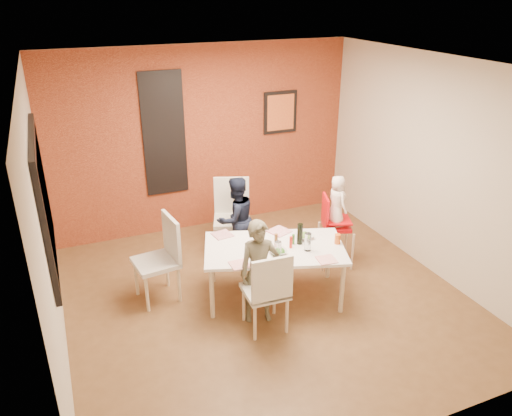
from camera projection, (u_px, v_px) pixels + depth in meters
name	position (u px, v px, depth m)	size (l,w,h in m)	color
ground	(266.00, 298.00, 5.96)	(4.50, 4.50, 0.00)	brown
ceiling	(268.00, 65.00, 4.86)	(4.50, 4.50, 0.02)	white
wall_back	(205.00, 139.00, 7.30)	(4.50, 0.02, 2.70)	beige
wall_front	(396.00, 305.00, 3.51)	(4.50, 0.02, 2.70)	beige
wall_left	(45.00, 229.00, 4.61)	(0.02, 4.50, 2.70)	beige
wall_right	(432.00, 167.00, 6.20)	(0.02, 4.50, 2.70)	beige
brick_accent_wall	(205.00, 140.00, 7.28)	(4.50, 0.02, 2.70)	maroon
picture_window_frame	(44.00, 201.00, 4.71)	(0.05, 1.70, 1.30)	black
picture_window_pane	(45.00, 200.00, 4.72)	(0.02, 1.55, 1.15)	black
glassblock_strip	(164.00, 134.00, 7.00)	(0.55, 0.03, 1.70)	silver
glassblock_surround	(164.00, 134.00, 7.00)	(0.60, 0.03, 1.76)	black
art_print_frame	(280.00, 112.00, 7.57)	(0.54, 0.03, 0.64)	black
art_print_canvas	(281.00, 112.00, 7.56)	(0.44, 0.01, 0.54)	orange
dining_table	(274.00, 251.00, 5.75)	(1.79, 1.35, 0.66)	white
chair_near	(268.00, 289.00, 5.17)	(0.46, 0.46, 0.95)	silver
chair_far	(232.00, 212.00, 6.82)	(0.62, 0.62, 1.04)	silver
chair_left	(163.00, 254.00, 5.76)	(0.53, 0.53, 1.02)	silver
high_chair	(333.00, 224.00, 6.47)	(0.51, 0.51, 0.97)	red
child_near	(259.00, 272.00, 5.35)	(0.44, 0.29, 1.19)	brown
child_far	(236.00, 219.00, 6.60)	(0.57, 0.44, 1.17)	black
toddler	(337.00, 201.00, 6.33)	(0.33, 0.21, 0.67)	white
plate_near_left	(240.00, 264.00, 5.35)	(0.20, 0.20, 0.01)	white
plate_far_mid	(279.00, 231.00, 6.08)	(0.23, 0.23, 0.01)	white
plate_near_right	(327.00, 260.00, 5.45)	(0.20, 0.20, 0.01)	white
plate_far_left	(222.00, 235.00, 5.99)	(0.22, 0.22, 0.01)	silver
salad_bowl_a	(278.00, 252.00, 5.57)	(0.19, 0.19, 0.05)	silver
salad_bowl_b	(305.00, 236.00, 5.92)	(0.20, 0.20, 0.05)	silver
wine_bottle	(300.00, 234.00, 5.75)	(0.07, 0.07, 0.25)	black
wine_glass_a	(278.00, 250.00, 5.43)	(0.07, 0.07, 0.21)	silver
wine_glass_b	(308.00, 242.00, 5.61)	(0.08, 0.08, 0.21)	white
paper_towel_roll	(259.00, 239.00, 5.62)	(0.12, 0.12, 0.27)	white
condiment_red	(291.00, 242.00, 5.68)	(0.04, 0.04, 0.14)	red
condiment_green	(293.00, 239.00, 5.77)	(0.03, 0.03, 0.12)	#2E6B23
condiment_brown	(276.00, 240.00, 5.71)	(0.04, 0.04, 0.16)	brown
sippy_cup	(338.00, 239.00, 5.78)	(0.07, 0.07, 0.12)	#D15917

